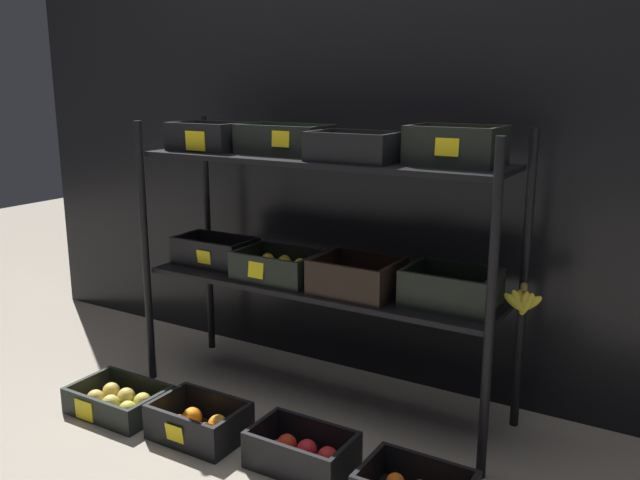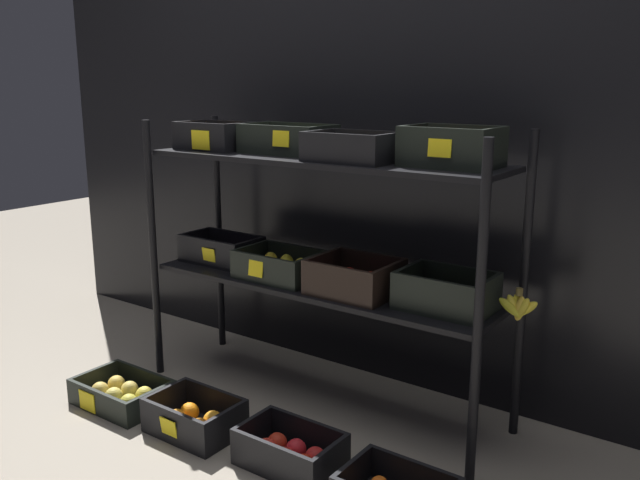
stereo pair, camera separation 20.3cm
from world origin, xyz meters
The scene contains 6 objects.
ground_plane centered at (0.00, 0.00, 0.00)m, with size 10.00×10.00×0.00m, color gray.
storefront_wall centered at (0.00, 0.40, 1.00)m, with size 3.89×0.12×2.00m, color black.
display_rack centered at (0.01, -0.01, 0.76)m, with size 1.61×0.44×1.13m.
crate_ground_apple_gold centered at (-0.63, -0.50, 0.04)m, with size 0.37×0.26×0.10m.
crate_ground_orange centered at (-0.23, -0.49, 0.05)m, with size 0.34×0.24×0.13m.
crate_ground_apple_red centered at (0.21, -0.46, 0.05)m, with size 0.35×0.22×0.13m.
Camera 2 is at (1.48, -2.07, 1.28)m, focal length 37.67 mm.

